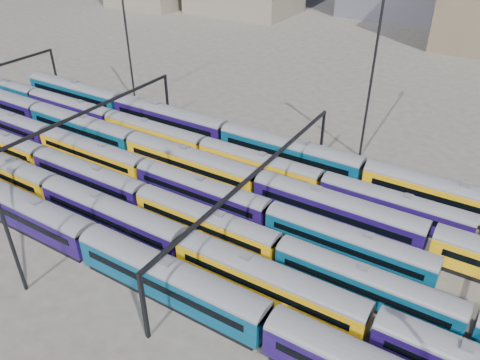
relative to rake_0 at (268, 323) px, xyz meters
The scene contains 12 objects.
ground 25.12m from the rake_0, 143.04° to the left, with size 500.00×500.00×0.00m, color #45413A.
rake_0 is the anchor object (origin of this frame).
rake_1 35.08m from the rake_0, behind, with size 126.94×3.10×5.22m.
rake_2 25.70m from the rake_0, 157.10° to the left, with size 116.38×2.84×4.77m.
rake_3 40.89m from the rake_0, 158.48° to the left, with size 99.10×2.90×4.88m.
rake_4 30.85m from the rake_0, 139.58° to the left, with size 109.17×3.20×5.39m.
rake_5 29.27m from the rake_0, 121.33° to the left, with size 135.10×2.82×4.74m.
rake_6 32.65m from the rake_0, 113.23° to the left, with size 112.88×3.30×5.58m.
gantry_1 42.84m from the rake_0, 159.41° to the left, with size 0.35×40.35×8.03m.
gantry_2 18.41m from the rake_0, 123.52° to the left, with size 0.35×40.35×8.03m.
mast_1 63.13m from the rake_0, 143.46° to the left, with size 1.40×0.50×25.60m.
mast_3 40.84m from the rake_0, 97.21° to the left, with size 1.40×0.50×25.60m.
Camera 1 is at (32.69, -40.51, 35.48)m, focal length 35.00 mm.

